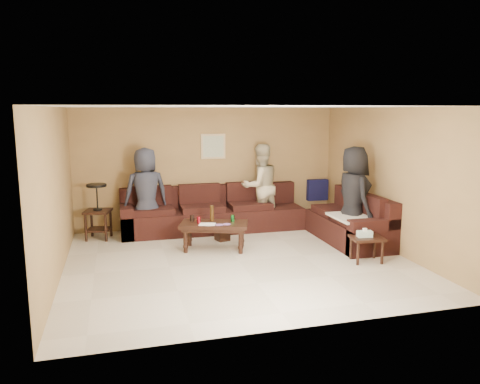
{
  "coord_description": "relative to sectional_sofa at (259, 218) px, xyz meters",
  "views": [
    {
      "loc": [
        -1.87,
        -7.14,
        2.45
      ],
      "look_at": [
        0.25,
        0.85,
        1.0
      ],
      "focal_mm": 35.0,
      "sensor_mm": 36.0,
      "label": 1
    }
  ],
  "objects": [
    {
      "name": "person_left",
      "position": [
        -2.16,
        0.44,
        0.55
      ],
      "size": [
        0.94,
        0.71,
        1.75
      ],
      "primitive_type": "imported",
      "rotation": [
        0.0,
        0.0,
        3.33
      ],
      "color": "#292C39",
      "rests_on": "ground"
    },
    {
      "name": "wall_art",
      "position": [
        -0.71,
        0.96,
        1.37
      ],
      "size": [
        0.52,
        0.04,
        0.52
      ],
      "color": "tan",
      "rests_on": "ground"
    },
    {
      "name": "side_table_right",
      "position": [
        1.2,
        -2.07,
        0.04
      ],
      "size": [
        0.56,
        0.48,
        0.56
      ],
      "rotation": [
        0.0,
        0.0,
        -0.14
      ],
      "color": "black",
      "rests_on": "ground"
    },
    {
      "name": "sectional_sofa",
      "position": [
        0.0,
        0.0,
        0.0
      ],
      "size": [
        4.65,
        2.9,
        0.97
      ],
      "color": "black",
      "rests_on": "ground"
    },
    {
      "name": "person_middle",
      "position": [
        0.2,
        0.56,
        0.56
      ],
      "size": [
        0.98,
        0.84,
        1.76
      ],
      "primitive_type": "imported",
      "rotation": [
        0.0,
        0.0,
        3.36
      ],
      "color": "beige",
      "rests_on": "ground"
    },
    {
      "name": "room",
      "position": [
        -0.81,
        -1.52,
        1.34
      ],
      "size": [
        5.6,
        5.5,
        2.5
      ],
      "color": "beige",
      "rests_on": "ground"
    },
    {
      "name": "end_table_left",
      "position": [
        -3.07,
        0.48,
        0.23
      ],
      "size": [
        0.57,
        0.57,
        1.07
      ],
      "rotation": [
        0.0,
        0.0,
        -0.25
      ],
      "color": "black",
      "rests_on": "ground"
    },
    {
      "name": "waste_bin",
      "position": [
        -0.8,
        -0.23,
        -0.19
      ],
      "size": [
        0.28,
        0.28,
        0.28
      ],
      "primitive_type": "cube",
      "rotation": [
        0.0,
        0.0,
        0.26
      ],
      "color": "black",
      "rests_on": "ground"
    },
    {
      "name": "person_right",
      "position": [
        1.43,
        -1.16,
        0.58
      ],
      "size": [
        0.6,
        0.9,
        1.82
      ],
      "primitive_type": "imported",
      "rotation": [
        0.0,
        0.0,
        1.59
      ],
      "color": "black",
      "rests_on": "ground"
    },
    {
      "name": "coffee_table",
      "position": [
        -1.07,
        -0.77,
        0.09
      ],
      "size": [
        1.3,
        0.92,
        0.77
      ],
      "rotation": [
        0.0,
        0.0,
        -0.31
      ],
      "color": "black",
      "rests_on": "ground"
    }
  ]
}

